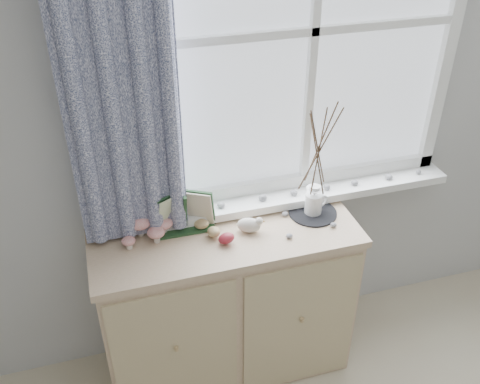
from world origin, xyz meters
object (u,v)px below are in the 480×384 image
at_px(botanical_book, 186,214).
at_px(toadstool_cluster, 147,225).
at_px(twig_pitcher, 319,148).
at_px(sideboard, 228,305).

relative_size(botanical_book, toadstool_cluster, 1.26).
distance_m(toadstool_cluster, twig_pitcher, 0.81).
distance_m(sideboard, twig_pitcher, 0.89).
relative_size(sideboard, botanical_book, 4.06).
bearing_deg(toadstool_cluster, twig_pitcher, -3.19).
relative_size(botanical_book, twig_pitcher, 0.49).
bearing_deg(botanical_book, toadstool_cluster, 172.27).
height_order(sideboard, twig_pitcher, twig_pitcher).
bearing_deg(botanical_book, twig_pitcher, -1.08).
distance_m(botanical_book, twig_pitcher, 0.64).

